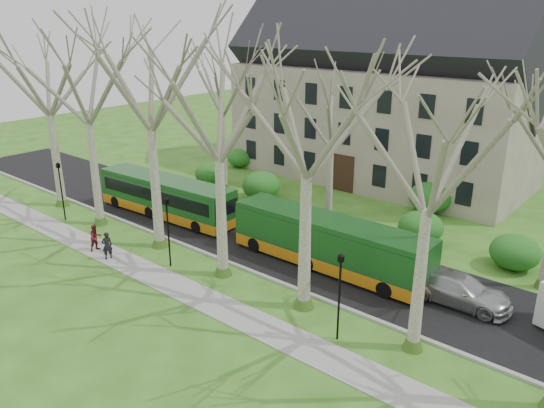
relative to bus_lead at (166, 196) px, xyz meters
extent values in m
plane|color=#33641C|center=(12.78, -4.35, -1.56)|extent=(120.00, 120.00, 0.00)
cube|color=gray|center=(12.78, -6.85, -1.53)|extent=(70.00, 2.00, 0.06)
cube|color=black|center=(12.78, 1.15, -1.53)|extent=(80.00, 8.00, 0.06)
cube|color=#A5A39E|center=(12.78, -2.85, -1.49)|extent=(80.00, 0.25, 0.14)
cube|color=gray|center=(6.78, 19.65, 3.44)|extent=(26.00, 12.00, 10.00)
cylinder|color=black|center=(-5.22, -5.35, 0.44)|extent=(0.10, 0.10, 4.00)
cube|color=black|center=(-5.22, -5.35, 2.59)|extent=(0.22, 0.22, 0.30)
cylinder|color=black|center=(6.78, -5.35, 0.44)|extent=(0.10, 0.10, 4.00)
cube|color=black|center=(6.78, -5.35, 2.59)|extent=(0.22, 0.22, 0.30)
cylinder|color=black|center=(18.78, -5.35, 0.44)|extent=(0.10, 0.10, 4.00)
cube|color=black|center=(18.78, -5.35, 2.59)|extent=(0.22, 0.22, 0.30)
ellipsoid|color=#2B651D|center=(-3.22, 7.65, -0.56)|extent=(2.60, 2.60, 2.00)
ellipsoid|color=#2B651D|center=(2.78, 7.65, -0.56)|extent=(2.60, 2.60, 2.00)
ellipsoid|color=#2B651D|center=(16.78, 7.65, -0.56)|extent=(2.60, 2.60, 2.00)
ellipsoid|color=#2B651D|center=(22.78, 7.65, -0.56)|extent=(2.60, 2.60, 2.00)
ellipsoid|color=#2B651D|center=(-5.22, 13.65, -0.56)|extent=(2.60, 2.60, 2.00)
ellipsoid|color=#2B651D|center=(14.78, 13.65, -0.56)|extent=(2.60, 2.60, 2.00)
imported|color=#A9A8AD|center=(21.84, 1.40, -0.72)|extent=(5.48, 2.39, 1.57)
imported|color=black|center=(3.13, -7.25, -0.62)|extent=(0.59, 0.74, 1.76)
imported|color=maroon|center=(1.46, -6.98, -0.64)|extent=(0.70, 0.87, 1.72)
camera|label=1|loc=(30.08, -23.63, 12.75)|focal=35.00mm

